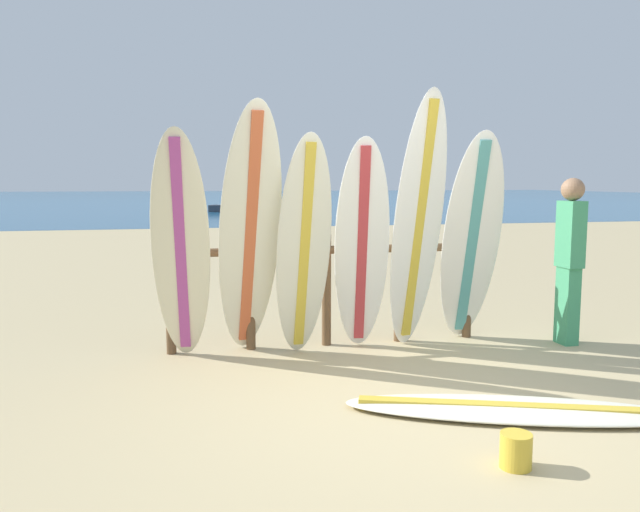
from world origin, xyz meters
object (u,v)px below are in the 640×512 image
surfboard_leaning_center_right (418,223)px  sand_bucket (516,451)px  surfboard_rack (327,278)px  surfboard_leaning_center (362,246)px  surfboard_leaning_far_left (181,247)px  surfboard_leaning_center_left (304,248)px  beachgoer_standing (570,254)px  surfboard_leaning_right (471,240)px  surfboard_lying_on_sand (516,410)px  small_boat_offshore (230,207)px  surfboard_leaning_left (250,234)px

surfboard_leaning_center_right → sand_bucket: bearing=-98.0°
surfboard_rack → surfboard_leaning_center: surfboard_leaning_center is taller
surfboard_leaning_far_left → surfboard_leaning_center_right: (2.18, -0.07, 0.19)m
surfboard_leaning_center_left → beachgoer_standing: 2.66m
surfboard_leaning_right → surfboard_lying_on_sand: 2.14m
small_boat_offshore → surfboard_leaning_center_right: bearing=-90.6°
surfboard_leaning_left → surfboard_leaning_far_left: bearing=176.3°
surfboard_leaning_far_left → small_boat_offshore: (2.45, 27.48, -0.78)m
surfboard_rack → sand_bucket: size_ratio=15.44×
surfboard_leaning_left → beachgoer_standing: bearing=-2.4°
surfboard_leaning_center_right → beachgoer_standing: 1.58m
surfboard_leaning_center_right → beachgoer_standing: size_ratio=1.49×
surfboard_leaning_center → small_boat_offshore: bearing=88.4°
surfboard_leaning_left → surfboard_leaning_center_left: bearing=-10.4°
surfboard_leaning_right → sand_bucket: size_ratio=10.41×
surfboard_lying_on_sand → sand_bucket: 0.85m
surfboard_leaning_center_right → surfboard_lying_on_sand: surfboard_leaning_center_right is taller
surfboard_leaning_right → small_boat_offshore: 27.48m
surfboard_lying_on_sand → small_boat_offshore: bearing=89.6°
surfboard_rack → surfboard_leaning_center_right: bearing=-24.8°
surfboard_lying_on_sand → surfboard_rack: bearing=112.4°
surfboard_rack → small_boat_offshore: (1.06, 27.18, -0.42)m
surfboard_leaning_far_left → surfboard_leaning_center_right: surfboard_leaning_center_right is taller
surfboard_leaning_center_left → sand_bucket: (0.76, -2.42, -0.92)m
beachgoer_standing → surfboard_leaning_center_left: bearing=179.1°
surfboard_rack → surfboard_leaning_right: (1.38, -0.29, 0.37)m
surfboard_rack → surfboard_leaning_center_right: surfboard_leaning_center_right is taller
surfboard_leaning_right → sand_bucket: (-0.94, -2.56, -0.94)m
surfboard_leaning_center_right → surfboard_lying_on_sand: bearing=-87.6°
surfboard_lying_on_sand → sand_bucket: size_ratio=12.12×
surfboard_rack → surfboard_leaning_center_left: size_ratio=1.52×
surfboard_leaning_center_left → sand_bucket: bearing=-72.7°
surfboard_leaning_center_right → surfboard_leaning_center_left: bearing=-177.0°
small_boat_offshore → sand_bucket: (-0.61, -30.03, -0.16)m
surfboard_rack → surfboard_leaning_far_left: bearing=-167.8°
surfboard_leaning_right → small_boat_offshore: bearing=90.7°
surfboard_leaning_center_right → small_boat_offshore: bearing=89.4°
surfboard_leaning_center → surfboard_lying_on_sand: 2.14m
surfboard_leaning_center → surfboard_leaning_right: (1.11, 0.01, 0.03)m
surfboard_leaning_center → surfboard_leaning_right: surfboard_leaning_right is taller
surfboard_leaning_right → surfboard_leaning_center: bearing=-179.4°
surfboard_leaning_right → beachgoer_standing: size_ratio=1.27×
surfboard_leaning_center_right → surfboard_leaning_right: (0.59, 0.08, -0.18)m
surfboard_lying_on_sand → surfboard_leaning_center_left: bearing=125.0°
surfboard_leaning_center → sand_bucket: 2.71m
surfboard_leaning_center_right → surfboard_lying_on_sand: (0.07, -1.74, -1.19)m
surfboard_leaning_far_left → surfboard_leaning_center_right: bearing=-1.8°
surfboard_rack → surfboard_leaning_center_left: 0.63m
small_boat_offshore → surfboard_leaning_far_left: bearing=-95.1°
surfboard_rack → surfboard_leaning_center_right: (0.80, -0.37, 0.55)m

